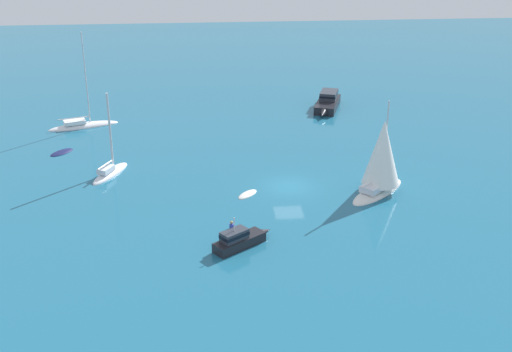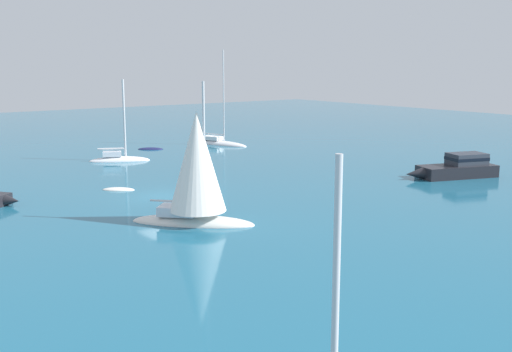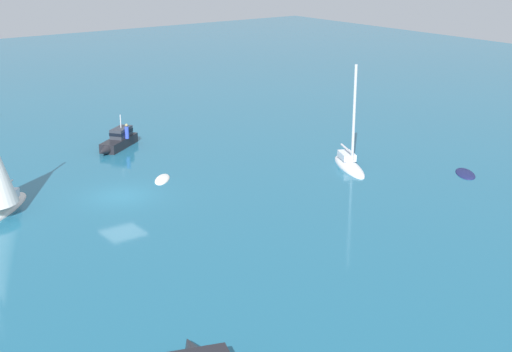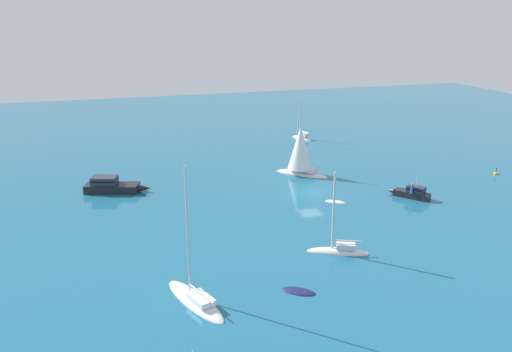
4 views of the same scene
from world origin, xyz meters
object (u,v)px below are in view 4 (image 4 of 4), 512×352
object	(u,v)px
motor_cruiser_1	(411,192)
channel_buoy	(496,174)
motor_cruiser	(112,186)
ketch	(196,300)
sailboat	(301,153)
dinghy	(335,202)
yacht	(302,138)
tender	(299,292)
ketch_1	(339,250)

from	to	relation	value
motor_cruiser_1	channel_buoy	world-z (taller)	motor_cruiser_1
motor_cruiser	ketch	distance (m)	28.11
sailboat	dinghy	bearing A→B (deg)	134.15
channel_buoy	motor_cruiser_1	bearing A→B (deg)	106.30
motor_cruiser	dinghy	world-z (taller)	motor_cruiser
ketch	yacht	world-z (taller)	ketch
tender	yacht	world-z (taller)	yacht
motor_cruiser_1	ketch_1	bearing A→B (deg)	90.65
yacht	motor_cruiser	bearing A→B (deg)	100.25
tender	channel_buoy	bearing A→B (deg)	68.32
sailboat	yacht	distance (m)	20.33
ketch_1	motor_cruiser_1	bearing A→B (deg)	-117.81
motor_cruiser	tender	world-z (taller)	motor_cruiser
motor_cruiser_1	tender	bearing A→B (deg)	92.22
motor_cruiser	motor_cruiser_1	world-z (taller)	motor_cruiser_1
ketch	motor_cruiser_1	xyz separation A→B (m)	(15.34, -28.09, 0.49)
sailboat	channel_buoy	bearing A→B (deg)	-152.15
tender	ketch_1	world-z (taller)	ketch_1
ketch	sailboat	bearing A→B (deg)	-53.65
channel_buoy	ketch	bearing A→B (deg)	114.46
motor_cruiser_1	motor_cruiser	bearing A→B (deg)	32.61
motor_cruiser_1	yacht	distance (m)	31.04
sailboat	motor_cruiser	bearing A→B (deg)	45.76
sailboat	ketch_1	bearing A→B (deg)	121.80
dinghy	channel_buoy	world-z (taller)	channel_buoy
channel_buoy	motor_cruiser	bearing A→B (deg)	80.76
dinghy	sailboat	size ratio (longest dim) A/B	0.28
channel_buoy	yacht	bearing A→B (deg)	31.97
dinghy	ketch	xyz separation A→B (m)	(-16.54, 19.20, 0.13)
ketch	yacht	size ratio (longest dim) A/B	1.45
motor_cruiser_1	channel_buoy	size ratio (longest dim) A/B	3.78
yacht	channel_buoy	distance (m)	31.16
tender	ketch	distance (m)	7.86
motor_cruiser	yacht	distance (m)	36.73
ketch	ketch_1	distance (m)	14.44
ketch_1	channel_buoy	world-z (taller)	ketch_1
yacht	ketch_1	bearing A→B (deg)	141.86
motor_cruiser	ketch_1	distance (m)	29.49
motor_cruiser	ketch_1	size ratio (longest dim) A/B	0.99
yacht	channel_buoy	size ratio (longest dim) A/B	6.01
ketch_1	yacht	world-z (taller)	ketch_1
ketch	dinghy	bearing A→B (deg)	-67.83
motor_cruiser	ketch_1	bearing A→B (deg)	-33.42
motor_cruiser	motor_cruiser_1	distance (m)	34.75
tender	ketch	size ratio (longest dim) A/B	0.27
dinghy	motor_cruiser_1	size ratio (longest dim) A/B	0.51
motor_cruiser	ketch	bearing A→B (deg)	-62.33
ketch_1	sailboat	size ratio (longest dim) A/B	0.94
tender	channel_buoy	xyz separation A→B (m)	(20.82, -36.01, 0.01)
tender	motor_cruiser_1	xyz separation A→B (m)	(16.23, -20.29, 0.61)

